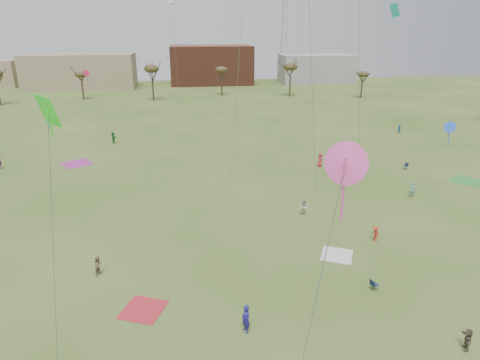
{
  "coord_description": "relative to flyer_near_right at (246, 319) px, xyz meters",
  "views": [
    {
      "loc": [
        -4.56,
        -21.91,
        18.07
      ],
      "look_at": [
        0.0,
        12.0,
        5.5
      ],
      "focal_mm": 31.6,
      "sensor_mm": 36.0,
      "label": 1
    }
  ],
  "objects": [
    {
      "name": "ground",
      "position": [
        1.32,
        0.56,
        -0.95
      ],
      "size": [
        260.0,
        260.0,
        0.0
      ],
      "primitive_type": "plane",
      "color": "#39591B",
      "rests_on": "ground"
    },
    {
      "name": "flyer_near_right",
      "position": [
        0.0,
        0.0,
        0.0
      ],
      "size": [
        0.68,
        0.81,
        1.9
      ],
      "primitive_type": "imported",
      "rotation": [
        0.0,
        0.0,
        5.1
      ],
      "color": "navy",
      "rests_on": "ground"
    },
    {
      "name": "spectator_fore_b",
      "position": [
        -10.23,
        7.92,
        -0.17
      ],
      "size": [
        0.85,
        0.93,
        1.56
      ],
      "primitive_type": "imported",
      "rotation": [
        0.0,
        0.0,
        1.15
      ],
      "color": "#7D6B50",
      "rests_on": "ground"
    },
    {
      "name": "spectator_fore_c",
      "position": [
        12.7,
        -3.26,
        -0.24
      ],
      "size": [
        0.85,
        1.39,
        1.42
      ],
      "primitive_type": "imported",
      "rotation": [
        0.0,
        0.0,
        4.36
      ],
      "color": "brown",
      "rests_on": "ground"
    },
    {
      "name": "flyer_mid_b",
      "position": [
        13.12,
        10.23,
        -0.25
      ],
      "size": [
        0.74,
        1.01,
        1.41
      ],
      "primitive_type": "imported",
      "rotation": [
        0.0,
        0.0,
        4.98
      ],
      "color": "red",
      "rests_on": "ground"
    },
    {
      "name": "flyer_mid_c",
      "position": [
        21.62,
        19.44,
        -0.08
      ],
      "size": [
        0.7,
        0.53,
        1.73
      ],
      "primitive_type": "imported",
      "rotation": [
        0.0,
        0.0,
        2.94
      ],
      "color": "#6AA5B1",
      "rests_on": "ground"
    },
    {
      "name": "spectator_mid_d",
      "position": [
        -27.84,
        36.05,
        -0.19
      ],
      "size": [
        0.71,
        0.96,
        1.52
      ],
      "primitive_type": "imported",
      "rotation": [
        0.0,
        0.0,
        2.01
      ],
      "color": "#8D3A84",
      "rests_on": "ground"
    },
    {
      "name": "spectator_mid_e",
      "position": [
        8.29,
        16.33,
        -0.1
      ],
      "size": [
        1.03,
        1.05,
        1.7
      ],
      "primitive_type": "imported",
      "rotation": [
        0.0,
        0.0,
        5.43
      ],
      "color": "silver",
      "rests_on": "ground"
    },
    {
      "name": "flyer_far_a",
      "position": [
        -14.76,
        47.48,
        0.01
      ],
      "size": [
        1.31,
        1.84,
        1.91
      ],
      "primitive_type": "imported",
      "rotation": [
        0.0,
        0.0,
        2.04
      ],
      "color": "#287830",
      "rests_on": "ground"
    },
    {
      "name": "flyer_far_b",
      "position": [
        14.78,
        31.31,
        -0.01
      ],
      "size": [
        1.03,
        1.09,
        1.87
      ],
      "primitive_type": "imported",
      "rotation": [
        0.0,
        0.0,
        0.92
      ],
      "color": "#CC2243",
      "rests_on": "ground"
    },
    {
      "name": "flyer_far_c",
      "position": [
        34.6,
        47.74,
        -0.18
      ],
      "size": [
        0.64,
        1.03,
        1.53
      ],
      "primitive_type": "imported",
      "rotation": [
        0.0,
        0.0,
        4.79
      ],
      "color": "navy",
      "rests_on": "ground"
    },
    {
      "name": "blanket_red",
      "position": [
        -6.56,
        3.04,
        -0.95
      ],
      "size": [
        3.45,
        3.45,
        0.03
      ],
      "primitive_type": "cube",
      "rotation": [
        0.0,
        0.0,
        1.18
      ],
      "color": "red",
      "rests_on": "ground"
    },
    {
      "name": "blanket_cream",
      "position": [
        8.92,
        8.24,
        -0.95
      ],
      "size": [
        3.33,
        3.33,
        0.03
      ],
      "primitive_type": "cube",
      "rotation": [
        0.0,
        0.0,
        1.12
      ],
      "color": "white",
      "rests_on": "ground"
    },
    {
      "name": "blanket_plum",
      "position": [
        -18.3,
        36.95,
        -0.95
      ],
      "size": [
        4.93,
        4.93,
        0.03
      ],
      "primitive_type": "cube",
      "rotation": [
        0.0,
        0.0,
        2.15
      ],
      "color": "#A83393",
      "rests_on": "ground"
    },
    {
      "name": "blanket_olive",
      "position": [
        31.03,
        23.3,
        -0.95
      ],
      "size": [
        4.67,
        4.67,
        0.03
      ],
      "primitive_type": "cube",
      "rotation": [
        0.0,
        0.0,
        2.21
      ],
      "color": "green",
      "rests_on": "ground"
    },
    {
      "name": "camp_chair_center",
      "position": [
        9.86,
        3.18,
        -0.69
      ],
      "size": [
        0.66,
        0.63,
        0.87
      ],
      "rotation": [
        0.0,
        0.0,
        1.84
      ],
      "color": "#16233D",
      "rests_on": "ground"
    },
    {
      "name": "camp_chair_right",
      "position": [
        25.76,
        28.58,
        -0.69
      ],
      "size": [
        0.74,
        0.73,
        0.87
      ],
      "rotation": [
        0.0,
        0.0,
        5.35
      ],
      "color": "#152239",
      "rests_on": "ground"
    },
    {
      "name": "kites_aloft",
      "position": [
        2.36,
        32.72,
        18.82
      ],
      "size": [
        69.94,
        63.64,
        25.21
      ],
      "color": "red",
      "rests_on": "ground"
    },
    {
      "name": "tree_line",
      "position": [
        -1.53,
        79.68,
        6.14
      ],
      "size": [
        117.44,
        49.32,
        8.91
      ],
      "color": "#3A2B1E",
      "rests_on": "ground"
    },
    {
      "name": "building_tan",
      "position": [
        -33.68,
        115.56,
        4.05
      ],
      "size": [
        32.0,
        14.0,
        10.0
      ],
      "primitive_type": "cube",
      "color": "#937F60",
      "rests_on": "ground"
    },
    {
      "name": "building_brick",
      "position": [
        6.32,
        120.56,
        5.05
      ],
      "size": [
        26.0,
        16.0,
        12.0
      ],
      "primitive_type": "cube",
      "color": "brown",
      "rests_on": "ground"
    },
    {
      "name": "building_grey",
      "position": [
        41.32,
        118.56,
        3.55
      ],
      "size": [
        24.0,
        12.0,
        9.0
      ],
      "primitive_type": "cube",
      "color": "gray",
      "rests_on": "ground"
    },
    {
      "name": "radio_tower",
      "position": [
        31.32,
        125.56,
        18.26
      ],
      "size": [
        1.51,
        1.72,
        41.0
      ],
      "color": "#9EA3A8",
      "rests_on": "ground"
    }
  ]
}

